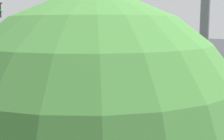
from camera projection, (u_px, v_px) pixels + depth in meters
The scene contains 5 objects.
ground_plane at pixel (112, 89), 20.91m from camera, with size 142.55×142.55×0.00m, color #2B2D30.
crosswalk_markings at pixel (9, 114), 15.06m from camera, with size 12.39×7.25×0.01m.
car_0 at pixel (119, 106), 13.87m from camera, with size 4.60×2.03×1.48m.
car_4 at pixel (17, 69), 24.90m from camera, with size 4.48×2.18×1.52m.
gas_station_canopy at pixel (94, 16), 40.40m from camera, with size 9.26×9.26×5.81m.
Camera 1 is at (13.21, -15.66, 4.34)m, focal length 50.00 mm.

